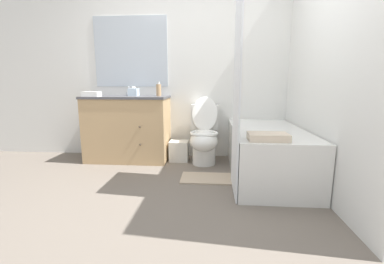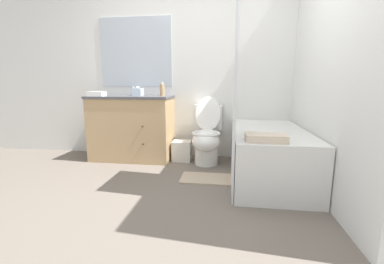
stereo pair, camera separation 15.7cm
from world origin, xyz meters
The scene contains 14 objects.
ground_plane centered at (0.00, 0.00, 0.00)m, with size 14.00×14.00×0.00m, color #6B6056.
wall_back centered at (-0.01, 1.69, 1.25)m, with size 8.00×0.06×2.50m.
wall_right centered at (1.35, 0.83, 1.25)m, with size 0.05×2.66×2.50m.
vanity_cabinet centered at (-0.79, 1.40, 0.44)m, with size 1.08×0.56×0.86m.
sink_faucet centered at (-0.79, 1.58, 0.89)m, with size 0.14×0.12×0.12m.
toilet centered at (0.23, 1.32, 0.35)m, with size 0.37×0.66×0.85m.
bathtub centered at (0.94, 0.91, 0.27)m, with size 0.75×1.51×0.53m.
shower_curtain centered at (0.55, 0.46, 1.02)m, with size 0.01×0.59×2.03m.
wastebasket centered at (-0.10, 1.39, 0.13)m, with size 0.25×0.21×0.27m.
tissue_box centered at (-0.71, 1.46, 0.91)m, with size 0.12×0.13×0.12m.
soap_dispenser centered at (-0.36, 1.42, 0.94)m, with size 0.06×0.06×0.18m.
hand_towel_folded centered at (-1.18, 1.24, 0.89)m, with size 0.21×0.14×0.06m.
bath_towel_folded centered at (0.82, 0.31, 0.57)m, with size 0.34×0.21×0.06m.
bath_mat centered at (0.31, 0.74, 0.01)m, with size 0.60×0.34×0.02m.
Camera 2 is at (0.49, -1.88, 1.01)m, focal length 24.00 mm.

